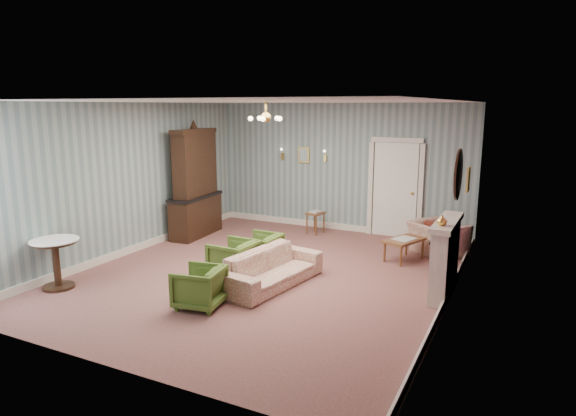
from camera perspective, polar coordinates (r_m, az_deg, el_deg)
The scene contains 27 objects.
floor at distance 8.61m, azimuth -2.39°, elevation -7.55°, with size 7.00×7.00×0.00m, color #87564E.
ceiling at distance 8.13m, azimuth -2.57°, elevation 12.13°, with size 7.00×7.00×0.00m, color white.
wall_back at distance 11.41m, azimuth 5.99°, elevation 4.63°, with size 6.00×6.00×0.00m, color slate.
wall_front at distance 5.51m, azimuth -20.21°, elevation -3.60°, with size 6.00×6.00×0.00m, color slate.
wall_left at distance 10.02m, azimuth -17.74°, elevation 3.18°, with size 7.00×7.00×0.00m, color slate.
wall_right at distance 7.32m, azimuth 18.61°, elevation 0.17°, with size 7.00×7.00×0.00m, color slate.
wall_right_floral at distance 7.33m, azimuth 18.49°, elevation 0.18°, with size 7.00×7.00×0.00m, color #AC5662.
door at distance 11.05m, azimuth 12.22°, elevation 2.27°, with size 1.12×0.12×2.16m, color white, non-canonical shape.
olive_chair_a at distance 7.26m, azimuth -10.16°, elevation -8.72°, with size 0.63×0.59×0.65m, color #446222.
olive_chair_b at distance 8.37m, azimuth -6.26°, elevation -5.65°, with size 0.68×0.64×0.70m, color #446222.
olive_chair_c at distance 8.86m, azimuth -3.26°, elevation -4.71°, with size 0.66×0.62×0.68m, color #446222.
sofa_chintz at distance 7.98m, azimuth -1.90°, elevation -6.26°, with size 1.93×0.56×0.76m, color #98463D.
wingback_chair at distance 10.03m, azimuth 16.87°, elevation -2.78°, with size 0.96×0.62×0.84m, color #98463D.
dresser at distance 11.02m, azimuth -10.65°, elevation 3.18°, with size 0.52×1.49×2.49m, color black, non-canonical shape.
fireplace at distance 7.93m, azimuth 17.60°, elevation -5.40°, with size 0.30×1.40×1.16m, color beige, non-canonical shape.
mantel_vase at distance 7.39m, azimuth 17.27°, elevation -1.37°, with size 0.15×0.15×0.15m, color gold.
oval_mirror at distance 7.66m, azimuth 18.92°, elevation 3.66°, with size 0.04×0.76×0.84m, color white, non-canonical shape.
framed_print at distance 9.02m, azimuth 20.01°, elevation 3.10°, with size 0.04×0.34×0.42m, color gold, non-canonical shape.
coffee_table at distance 9.52m, azimuth 13.16°, elevation -4.66°, with size 0.45×0.82×0.42m, color brown, non-canonical shape.
side_table_black at distance 9.01m, azimuth 17.16°, elevation -5.36°, with size 0.37×0.37×0.55m, color black, non-canonical shape.
pedestal_table at distance 8.64m, azimuth -25.05°, elevation -5.82°, with size 0.73×0.73×0.80m, color black, non-canonical shape.
nesting_table at distance 11.20m, azimuth 3.16°, elevation -1.62°, with size 0.32×0.41×0.53m, color brown, non-canonical shape.
gilt_mirror_back at distance 11.69m, azimuth 1.78°, elevation 6.09°, with size 0.28×0.06×0.36m, color gold, non-canonical shape.
sconce_left at distance 11.91m, azimuth -0.68°, elevation 6.20°, with size 0.16×0.12×0.30m, color gold, non-canonical shape.
sconce_right at distance 11.45m, azimuth 4.26°, elevation 5.95°, with size 0.16×0.12×0.30m, color gold, non-canonical shape.
chandelier at distance 8.13m, azimuth -2.55°, elevation 10.22°, with size 0.56×0.56×0.36m, color gold, non-canonical shape.
burgundy_cushion at distance 9.88m, azimuth 16.46°, elevation -2.61°, with size 0.38×0.10×0.38m, color maroon.
Camera 1 is at (3.90, -7.14, 2.83)m, focal length 30.96 mm.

